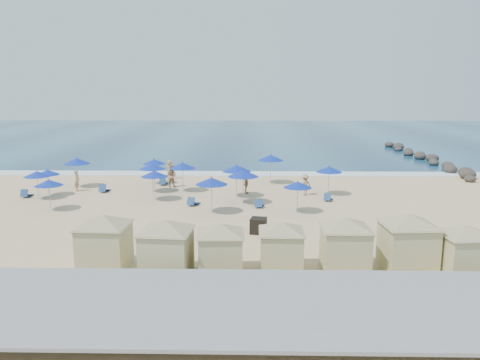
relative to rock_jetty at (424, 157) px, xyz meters
name	(u,v)px	position (x,y,z in m)	size (l,w,h in m)	color
ground	(194,216)	(-24.01, -24.90, -0.36)	(160.00, 160.00, 0.00)	#D2B285
ocean	(229,135)	(-24.01, 30.10, -0.33)	(160.00, 80.00, 0.06)	navy
surf_line	(212,174)	(-24.01, -9.40, -0.32)	(160.00, 2.50, 0.08)	white
seawall	(150,297)	(-24.01, -38.40, 0.29)	(160.00, 6.10, 1.22)	gray
rock_jetty	(424,157)	(0.00, 0.00, 0.00)	(2.56, 26.66, 0.96)	#282422
trash_bin	(258,226)	(-19.84, -28.47, 0.08)	(0.88, 0.88, 0.88)	black
cabana_0	(104,235)	(-26.97, -34.12, 1.27)	(4.53, 4.53, 2.84)	#C6BC88
cabana_1	(166,241)	(-24.00, -34.84, 1.26)	(4.49, 4.49, 2.83)	#C6BC88
cabana_2	(221,242)	(-21.62, -34.63, 1.12)	(4.13, 4.13, 2.59)	#C6BC88
cabana_3	(281,240)	(-18.91, -34.19, 1.10)	(4.07, 4.07, 2.55)	#C6BC88
cabana_4	(345,237)	(-16.03, -34.14, 1.23)	(4.43, 4.43, 2.78)	#C6BC88
cabana_5	(408,235)	(-13.19, -34.03, 1.33)	(4.71, 4.71, 2.96)	#C6BC88
cabana_6	(465,244)	(-10.98, -34.75, 1.16)	(4.22, 4.22, 2.66)	#C6BC88
umbrella_0	(47,172)	(-35.98, -19.17, 1.49)	(1.88, 1.88, 2.14)	#A5A8AD
umbrella_1	(37,174)	(-36.28, -20.29, 1.57)	(1.95, 1.95, 2.22)	#A5A8AD
umbrella_2	(77,161)	(-34.89, -15.81, 1.86)	(2.26, 2.26, 2.57)	#A5A8AD
umbrella_3	(49,183)	(-34.00, -23.55, 1.56)	(1.95, 1.95, 2.21)	#A5A8AD
umbrella_4	(154,162)	(-28.66, -14.34, 1.61)	(2.00, 2.00, 2.28)	#A5A8AD
umbrella_5	(152,166)	(-28.16, -17.65, 1.74)	(2.13, 2.13, 2.42)	#A5A8AD
umbrella_6	(212,181)	(-22.88, -24.06, 1.81)	(2.20, 2.20, 2.50)	#A5A8AD
umbrella_7	(237,168)	(-21.34, -19.25, 1.87)	(2.26, 2.26, 2.57)	#A5A8AD
umbrella_8	(243,173)	(-20.82, -21.40, 1.86)	(2.25, 2.25, 2.57)	#A5A8AD
umbrella_9	(271,158)	(-18.51, -13.89, 1.91)	(2.31, 2.31, 2.62)	#A5A8AD
umbrella_10	(329,169)	(-14.16, -18.37, 1.67)	(2.06, 2.06, 2.35)	#A5A8AD
umbrella_11	(298,185)	(-17.14, -23.83, 1.55)	(1.94, 1.94, 2.21)	#A5A8AD
umbrella_12	(183,166)	(-25.75, -17.37, 1.76)	(2.15, 2.15, 2.45)	#A5A8AD
umbrella_13	(154,174)	(-27.41, -20.48, 1.65)	(2.04, 2.04, 2.32)	#A5A8AD
beach_chair_0	(26,194)	(-37.53, -19.70, -0.12)	(0.60, 1.27, 0.69)	navy
beach_chair_1	(104,189)	(-32.10, -17.75, -0.12)	(0.65, 1.31, 0.70)	navy
beach_chair_2	(163,182)	(-27.83, -14.84, -0.12)	(0.59, 1.27, 0.69)	navy
beach_chair_3	(193,202)	(-24.39, -22.03, -0.13)	(0.93, 1.33, 0.67)	navy
beach_chair_4	(259,204)	(-19.67, -22.48, -0.14)	(0.73, 1.26, 0.65)	navy
beach_chair_5	(328,198)	(-14.52, -20.43, -0.14)	(0.85, 1.25, 0.63)	navy
beachgoer_0	(77,181)	(-34.39, -17.40, 0.49)	(0.62, 0.41, 1.70)	tan
beachgoer_1	(171,176)	(-26.98, -15.58, 0.58)	(0.92, 0.72, 1.89)	tan
beachgoer_2	(246,184)	(-20.61, -18.03, 0.42)	(0.91, 0.38, 1.56)	tan
beachgoer_3	(305,185)	(-16.02, -18.58, 0.47)	(1.07, 0.62, 1.66)	tan
beachgoer_4	(170,169)	(-27.74, -11.90, 0.50)	(0.84, 0.55, 1.73)	tan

